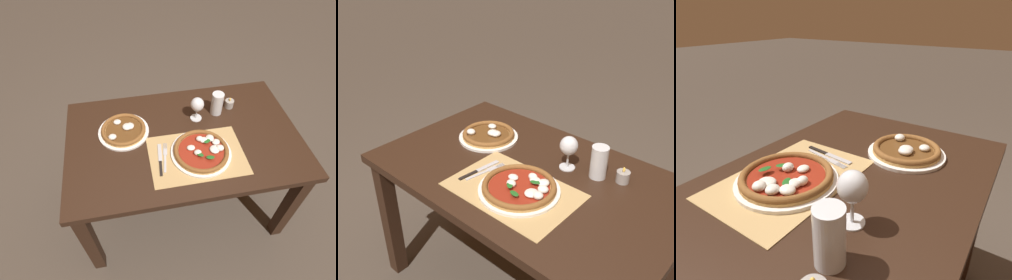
# 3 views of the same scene
# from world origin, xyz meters

# --- Properties ---
(dining_table) EXTENTS (1.35, 0.83, 0.74)m
(dining_table) POSITION_xyz_m (0.00, 0.00, 0.63)
(dining_table) COLOR black
(dining_table) RESTS_ON ground
(paper_placemat) EXTENTS (0.52, 0.35, 0.00)m
(paper_placemat) POSITION_xyz_m (0.04, -0.15, 0.74)
(paper_placemat) COLOR tan
(paper_placemat) RESTS_ON dining_table
(pizza_near) EXTENTS (0.33, 0.33, 0.05)m
(pizza_near) POSITION_xyz_m (0.07, -0.14, 0.76)
(pizza_near) COLOR white
(pizza_near) RESTS_ON paper_placemat
(pizza_far) EXTENTS (0.30, 0.30, 0.05)m
(pizza_far) POSITION_xyz_m (-0.34, 0.10, 0.76)
(pizza_far) COLOR white
(pizza_far) RESTS_ON dining_table
(wine_glass) EXTENTS (0.08, 0.08, 0.16)m
(wine_glass) POSITION_xyz_m (0.11, 0.14, 0.85)
(wine_glass) COLOR silver
(wine_glass) RESTS_ON dining_table
(pint_glass) EXTENTS (0.07, 0.07, 0.15)m
(pint_glass) POSITION_xyz_m (0.24, 0.17, 0.81)
(pint_glass) COLOR silver
(pint_glass) RESTS_ON dining_table
(fork) EXTENTS (0.05, 0.20, 0.00)m
(fork) POSITION_xyz_m (-0.13, -0.13, 0.75)
(fork) COLOR #B7B7BC
(fork) RESTS_ON paper_placemat
(knife) EXTENTS (0.04, 0.22, 0.01)m
(knife) POSITION_xyz_m (-0.16, -0.14, 0.75)
(knife) COLOR black
(knife) RESTS_ON paper_placemat
(votive_candle) EXTENTS (0.06, 0.06, 0.07)m
(votive_candle) POSITION_xyz_m (0.34, 0.20, 0.76)
(votive_candle) COLOR gray
(votive_candle) RESTS_ON dining_table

